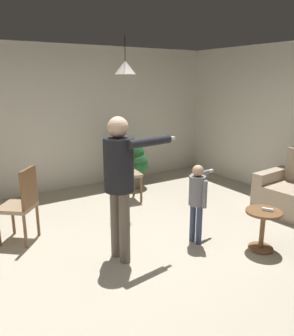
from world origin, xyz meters
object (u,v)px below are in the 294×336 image
Objects in this scene: dining_chair_by_counter at (22,202)px; spare_remote_on_table at (268,210)px; dining_chair_near_wall at (126,169)px; person_child at (198,195)px; potted_plant_corner at (133,162)px; side_table_by_couch at (263,225)px; person_adult at (120,174)px.

dining_chair_by_counter reaches higher than spare_remote_on_table.
dining_chair_by_counter is 2.06m from dining_chair_near_wall.
person_child is 1.05× the size of dining_chair_by_counter.
person_child is at bearing -101.08° from potted_plant_corner.
spare_remote_on_table is at bearing -86.73° from dining_chair_by_counter.
person_child reaches higher than dining_chair_near_wall.
side_table_by_couch is at bearing 110.33° from dining_chair_near_wall.
person_child is at bearing 133.81° from spare_remote_on_table.
dining_chair_near_wall is (-0.53, 2.54, 0.22)m from side_table_by_couch.
side_table_by_couch is at bearing 133.18° from spare_remote_on_table.
side_table_by_couch is 0.88m from person_child.
side_table_by_couch is 0.50× the size of person_child.
person_adult is 1.69× the size of dining_chair_by_counter.
dining_chair_near_wall is 1.11× the size of potted_plant_corner.
side_table_by_couch is at bearing 57.31° from person_adult.
person_child is at bearing -83.16° from dining_chair_by_counter.
dining_chair_near_wall reaches higher than spare_remote_on_table.
dining_chair_near_wall reaches higher than potted_plant_corner.
side_table_by_couch is 0.31× the size of person_adult.
person_child is 1.96m from dining_chair_near_wall.
person_child is (-0.56, 0.59, 0.33)m from side_table_by_couch.
spare_remote_on_table is at bearing -88.05° from potted_plant_corner.
dining_chair_near_wall is (0.04, 1.95, -0.11)m from person_child.
person_adult is 1.69× the size of dining_chair_near_wall.
person_adult reaches higher than spare_remote_on_table.
spare_remote_on_table is at bearing 110.80° from dining_chair_near_wall.
person_child reaches higher than dining_chair_by_counter.
dining_chair_near_wall is (1.06, 1.80, -0.51)m from person_adult.
dining_chair_by_counter is at bearing 29.06° from dining_chair_near_wall.
dining_chair_by_counter is 1.11× the size of potted_plant_corner.
dining_chair_by_counter is at bearing 143.39° from side_table_by_couch.
dining_chair_near_wall is at bearing 169.83° from person_child.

